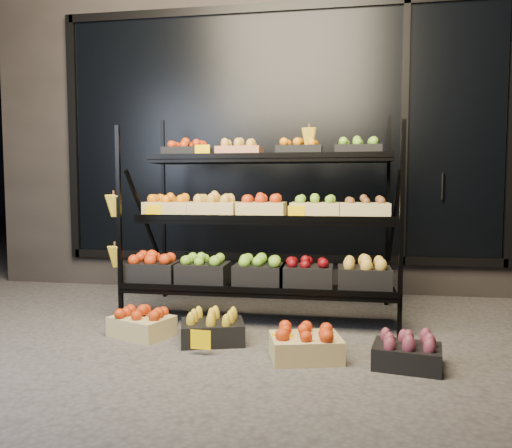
% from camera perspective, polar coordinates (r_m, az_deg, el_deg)
% --- Properties ---
extents(ground, '(24.00, 24.00, 0.00)m').
position_cam_1_polar(ground, '(3.54, -0.74, -12.90)').
color(ground, '#514F4C').
rests_on(ground, ground).
extents(building, '(6.00, 2.08, 3.50)m').
position_cam_1_polar(building, '(5.99, 3.67, 11.05)').
color(building, '#2D2826').
rests_on(building, ground).
extents(display_rack, '(2.18, 1.02, 1.66)m').
position_cam_1_polar(display_rack, '(3.99, 0.53, 0.57)').
color(display_rack, black).
rests_on(display_rack, ground).
extents(tag_floor_a, '(0.13, 0.01, 0.12)m').
position_cam_1_polar(tag_floor_a, '(3.20, -6.34, -13.69)').
color(tag_floor_a, '#EAB900').
rests_on(tag_floor_a, ground).
extents(tag_floor_b, '(0.13, 0.01, 0.12)m').
position_cam_1_polar(tag_floor_b, '(3.11, 3.07, -14.23)').
color(tag_floor_b, '#EAB900').
rests_on(tag_floor_b, ground).
extents(floor_crate_left, '(0.48, 0.42, 0.20)m').
position_cam_1_polar(floor_crate_left, '(3.66, -12.93, -10.90)').
color(floor_crate_left, tan).
rests_on(floor_crate_left, ground).
extents(floor_crate_midleft, '(0.48, 0.41, 0.21)m').
position_cam_1_polar(floor_crate_midleft, '(3.44, -4.99, -11.77)').
color(floor_crate_midleft, black).
rests_on(floor_crate_midleft, ground).
extents(floor_crate_midright, '(0.48, 0.40, 0.21)m').
position_cam_1_polar(floor_crate_midright, '(3.13, 5.70, -13.44)').
color(floor_crate_midright, tan).
rests_on(floor_crate_midright, ground).
extents(floor_crate_right, '(0.42, 0.34, 0.20)m').
position_cam_1_polar(floor_crate_right, '(3.11, 16.88, -13.82)').
color(floor_crate_right, black).
rests_on(floor_crate_right, ground).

